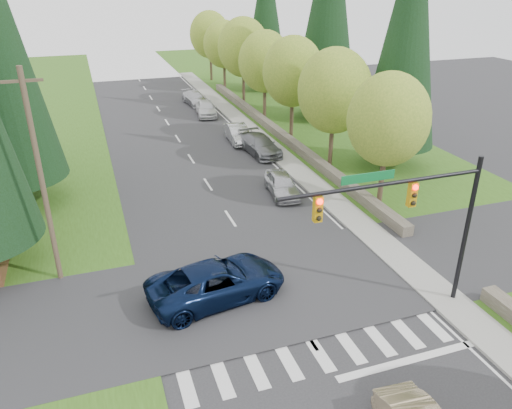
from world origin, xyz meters
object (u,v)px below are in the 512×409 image
parked_car_a (282,184)px  suv_navy (217,281)px  parked_car_d (206,108)px  parked_car_b (260,145)px  parked_car_c (238,134)px  parked_car_e (195,98)px

parked_car_a → suv_navy: bearing=-118.8°
suv_navy → parked_car_a: (6.98, 9.73, -0.14)m
suv_navy → parked_car_d: 31.30m
parked_car_b → parked_car_c: bearing=97.8°
suv_navy → parked_car_b: size_ratio=1.21×
parked_car_a → parked_car_e: 25.84m
parked_car_d → suv_navy: bearing=-95.1°
parked_car_a → parked_car_e: size_ratio=0.90×
parked_car_a → parked_car_d: size_ratio=0.93×
parked_car_d → parked_car_b: bearing=-76.2°
parked_car_b → parked_car_e: 17.84m
parked_car_d → parked_car_e: parked_car_d is taller
parked_car_a → parked_car_b: (1.34, 8.06, 0.02)m
parked_car_c → parked_car_e: parked_car_c is taller
suv_navy → parked_car_e: 36.26m
parked_car_b → parked_car_d: bearing=91.0°
parked_car_a → parked_car_b: parked_car_b is taller
parked_car_d → parked_car_e: 5.07m
parked_car_e → parked_car_c: bearing=-94.3°
suv_navy → parked_car_b: suv_navy is taller
parked_car_d → parked_car_e: bearing=97.7°
suv_navy → parked_car_c: size_ratio=1.39×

